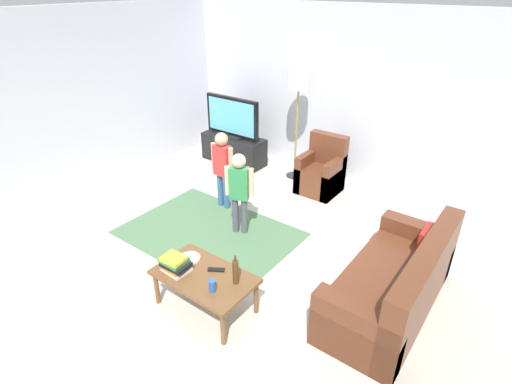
# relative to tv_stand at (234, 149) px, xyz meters

# --- Properties ---
(ground) EXTENTS (7.80, 7.80, 0.00)m
(ground) POSITION_rel_tv_stand_xyz_m (1.78, -2.30, -0.24)
(ground) COLOR beige
(wall_back) EXTENTS (6.00, 0.12, 2.70)m
(wall_back) POSITION_rel_tv_stand_xyz_m (1.78, 0.70, 1.11)
(wall_back) COLOR silver
(wall_back) RESTS_ON ground
(wall_left) EXTENTS (0.12, 6.00, 2.70)m
(wall_left) POSITION_rel_tv_stand_xyz_m (-1.22, -2.30, 1.11)
(wall_left) COLOR silver
(wall_left) RESTS_ON ground
(area_rug) EXTENTS (2.20, 1.60, 0.01)m
(area_rug) POSITION_rel_tv_stand_xyz_m (1.25, -2.03, -0.24)
(area_rug) COLOR #4C724C
(area_rug) RESTS_ON ground
(tv_stand) EXTENTS (1.20, 0.44, 0.50)m
(tv_stand) POSITION_rel_tv_stand_xyz_m (0.00, 0.00, 0.00)
(tv_stand) COLOR black
(tv_stand) RESTS_ON ground
(tv) EXTENTS (1.10, 0.28, 0.71)m
(tv) POSITION_rel_tv_stand_xyz_m (-0.00, -0.02, 0.60)
(tv) COLOR black
(tv) RESTS_ON tv_stand
(couch) EXTENTS (0.80, 1.80, 0.86)m
(couch) POSITION_rel_tv_stand_xyz_m (3.71, -1.93, 0.05)
(couch) COLOR brown
(couch) RESTS_ON ground
(armchair) EXTENTS (0.60, 0.60, 0.90)m
(armchair) POSITION_rel_tv_stand_xyz_m (1.83, -0.04, 0.05)
(armchair) COLOR brown
(armchair) RESTS_ON ground
(floor_lamp) EXTENTS (0.36, 0.36, 1.78)m
(floor_lamp) POSITION_rel_tv_stand_xyz_m (1.22, 0.15, 1.30)
(floor_lamp) COLOR #262626
(floor_lamp) RESTS_ON ground
(child_near_tv) EXTENTS (0.39, 0.19, 1.15)m
(child_near_tv) POSITION_rel_tv_stand_xyz_m (0.94, -1.36, 0.45)
(child_near_tv) COLOR #33598C
(child_near_tv) RESTS_ON ground
(child_center) EXTENTS (0.35, 0.22, 1.12)m
(child_center) POSITION_rel_tv_stand_xyz_m (1.55, -1.75, 0.43)
(child_center) COLOR #4C4C59
(child_center) RESTS_ON ground
(coffee_table) EXTENTS (1.00, 0.60, 0.42)m
(coffee_table) POSITION_rel_tv_stand_xyz_m (2.16, -3.05, 0.13)
(coffee_table) COLOR brown
(coffee_table) RESTS_ON ground
(book_stack) EXTENTS (0.29, 0.23, 0.17)m
(book_stack) POSITION_rel_tv_stand_xyz_m (1.88, -3.17, 0.26)
(book_stack) COLOR white
(book_stack) RESTS_ON coffee_table
(bottle) EXTENTS (0.06, 0.06, 0.31)m
(bottle) POSITION_rel_tv_stand_xyz_m (2.48, -2.95, 0.31)
(bottle) COLOR #4C3319
(bottle) RESTS_ON coffee_table
(tv_remote) EXTENTS (0.17, 0.13, 0.02)m
(tv_remote) POSITION_rel_tv_stand_xyz_m (2.21, -2.93, 0.19)
(tv_remote) COLOR black
(tv_remote) RESTS_ON coffee_table
(soda_can) EXTENTS (0.07, 0.07, 0.12)m
(soda_can) POSITION_rel_tv_stand_xyz_m (2.38, -3.17, 0.24)
(soda_can) COLOR #2659B2
(soda_can) RESTS_ON coffee_table
(plate) EXTENTS (0.22, 0.22, 0.02)m
(plate) POSITION_rel_tv_stand_xyz_m (1.86, -2.95, 0.18)
(plate) COLOR white
(plate) RESTS_ON coffee_table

